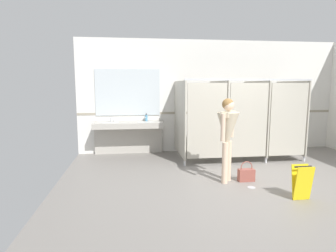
% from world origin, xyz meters
% --- Properties ---
extents(ground_plane, '(7.35, 5.97, 0.10)m').
position_xyz_m(ground_plane, '(0.00, 0.00, -0.05)').
color(ground_plane, gray).
extents(wall_back, '(7.35, 0.12, 2.97)m').
position_xyz_m(wall_back, '(0.00, 2.75, 1.49)').
color(wall_back, silver).
rests_on(wall_back, ground_plane).
extents(wall_back_tile_band, '(7.35, 0.01, 0.06)m').
position_xyz_m(wall_back_tile_band, '(0.00, 2.68, 1.05)').
color(wall_back_tile_band, '#9E937F').
rests_on(wall_back_tile_band, wall_back).
extents(vanity_counter, '(1.76, 0.52, 0.97)m').
position_xyz_m(vanity_counter, '(-2.36, 2.49, 0.62)').
color(vanity_counter, '#B2ADA3').
rests_on(vanity_counter, ground_plane).
extents(mirror_panel, '(1.66, 0.02, 1.20)m').
position_xyz_m(mirror_panel, '(-2.36, 2.67, 1.60)').
color(mirror_panel, silver).
rests_on(mirror_panel, wall_back).
extents(bathroom_stalls, '(2.94, 1.48, 1.93)m').
position_xyz_m(bathroom_stalls, '(0.32, 1.71, 1.01)').
color(bathroom_stalls, '#B2AD9E').
rests_on(bathroom_stalls, ground_plane).
extents(person_standing, '(0.56, 0.56, 1.55)m').
position_xyz_m(person_standing, '(-0.55, 0.11, 0.97)').
color(person_standing, beige).
rests_on(person_standing, ground_plane).
extents(handbag, '(0.30, 0.14, 0.38)m').
position_xyz_m(handbag, '(-0.17, 0.10, 0.13)').
color(handbag, '#934C42').
rests_on(handbag, ground_plane).
extents(soap_dispenser, '(0.07, 0.07, 0.20)m').
position_xyz_m(soap_dispenser, '(-1.90, 2.56, 0.94)').
color(soap_dispenser, teal).
rests_on(soap_dispenser, vanity_counter).
extents(wet_floor_sign, '(0.28, 0.19, 0.55)m').
position_xyz_m(wet_floor_sign, '(0.34, -0.86, 0.29)').
color(wet_floor_sign, yellow).
rests_on(wet_floor_sign, ground_plane).
extents(floor_drain_cover, '(0.14, 0.14, 0.01)m').
position_xyz_m(floor_drain_cover, '(-0.21, -0.24, 0.00)').
color(floor_drain_cover, '#B7BABF').
rests_on(floor_drain_cover, ground_plane).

